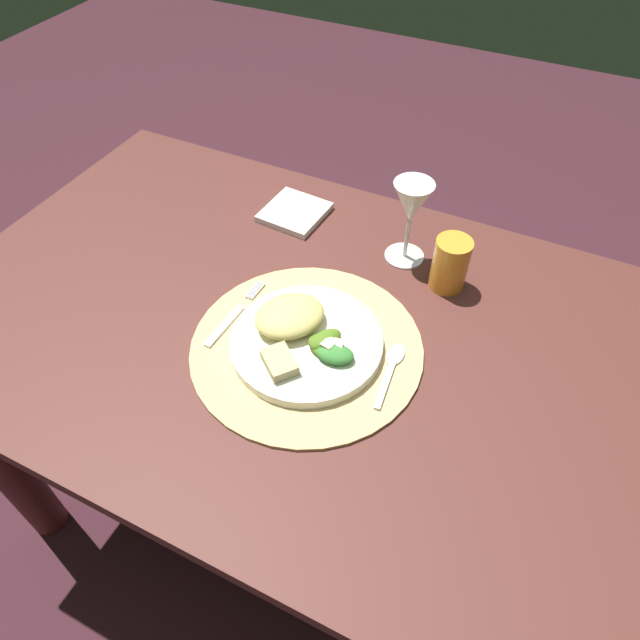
# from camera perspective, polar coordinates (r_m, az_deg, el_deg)

# --- Properties ---
(ground_plane) EXTENTS (6.00, 6.00, 0.00)m
(ground_plane) POSITION_cam_1_polar(r_m,az_deg,el_deg) (1.58, -2.35, -17.40)
(ground_plane) COLOR #371A22
(dining_table) EXTENTS (1.24, 0.81, 0.70)m
(dining_table) POSITION_cam_1_polar(r_m,az_deg,el_deg) (1.10, -3.22, -5.06)
(dining_table) COLOR #4C241F
(dining_table) RESTS_ON ground
(placemat) EXTENTS (0.38, 0.38, 0.01)m
(placemat) POSITION_cam_1_polar(r_m,az_deg,el_deg) (0.94, -1.34, -2.73)
(placemat) COLOR tan
(placemat) RESTS_ON dining_table
(dinner_plate) EXTENTS (0.25, 0.25, 0.02)m
(dinner_plate) POSITION_cam_1_polar(r_m,az_deg,el_deg) (0.93, -1.35, -2.26)
(dinner_plate) COLOR silver
(dinner_plate) RESTS_ON placemat
(pasta_serving) EXTENTS (0.15, 0.15, 0.04)m
(pasta_serving) POSITION_cam_1_polar(r_m,az_deg,el_deg) (0.93, -3.05, 0.42)
(pasta_serving) COLOR #D3C067
(pasta_serving) RESTS_ON dinner_plate
(salad_greens) EXTENTS (0.09, 0.08, 0.02)m
(salad_greens) POSITION_cam_1_polar(r_m,az_deg,el_deg) (0.90, 0.88, -2.73)
(salad_greens) COLOR #4A6E1C
(salad_greens) RESTS_ON dinner_plate
(bread_piece) EXTENTS (0.07, 0.07, 0.02)m
(bread_piece) POSITION_cam_1_polar(r_m,az_deg,el_deg) (0.88, -4.08, -4.21)
(bread_piece) COLOR tan
(bread_piece) RESTS_ON dinner_plate
(fork) EXTENTS (0.02, 0.17, 0.00)m
(fork) POSITION_cam_1_polar(r_m,az_deg,el_deg) (0.99, -8.69, 0.38)
(fork) COLOR silver
(fork) RESTS_ON placemat
(spoon) EXTENTS (0.03, 0.14, 0.01)m
(spoon) POSITION_cam_1_polar(r_m,az_deg,el_deg) (0.92, 7.28, -4.24)
(spoon) COLOR silver
(spoon) RESTS_ON placemat
(napkin) EXTENTS (0.13, 0.13, 0.01)m
(napkin) POSITION_cam_1_polar(r_m,az_deg,el_deg) (1.20, -2.54, 10.69)
(napkin) COLOR white
(napkin) RESTS_ON dining_table
(wine_glass) EXTENTS (0.07, 0.07, 0.16)m
(wine_glass) POSITION_cam_1_polar(r_m,az_deg,el_deg) (1.04, 9.10, 11.12)
(wine_glass) COLOR silver
(wine_glass) RESTS_ON dining_table
(amber_tumbler) EXTENTS (0.06, 0.06, 0.10)m
(amber_tumbler) POSITION_cam_1_polar(r_m,az_deg,el_deg) (1.03, 12.86, 5.47)
(amber_tumbler) COLOR orange
(amber_tumbler) RESTS_ON dining_table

